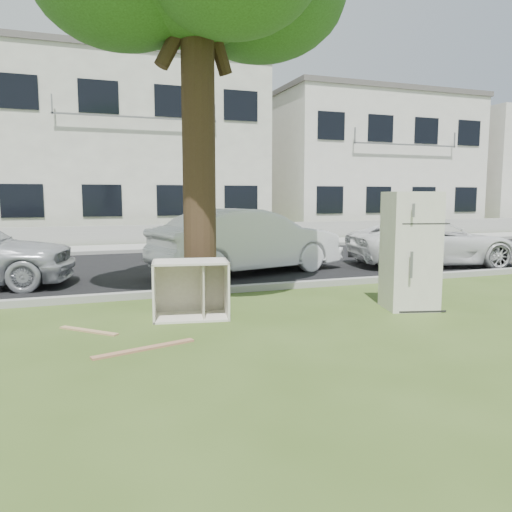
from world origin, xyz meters
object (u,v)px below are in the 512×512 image
object	(u,v)px
car_center	(248,241)
car_right	(433,243)
cabinet	(191,289)
fridge	(410,251)

from	to	relation	value
car_center	car_right	world-z (taller)	car_center
cabinet	car_center	bearing A→B (deg)	70.30
cabinet	car_center	distance (m)	4.34
car_center	car_right	distance (m)	4.85
car_center	car_right	bearing A→B (deg)	-109.98
fridge	car_center	size ratio (longest dim) A/B	0.41
cabinet	fridge	bearing A→B (deg)	0.97
cabinet	car_right	size ratio (longest dim) A/B	0.25
fridge	cabinet	distance (m)	3.46
fridge	car_center	xyz separation A→B (m)	(-1.22, 4.30, -0.18)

